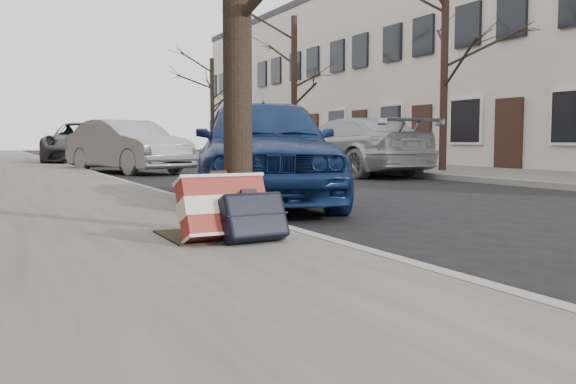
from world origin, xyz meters
name	(u,v)px	position (x,y,z in m)	size (l,w,h in m)	color
ground	(506,255)	(0.00, 0.00, 0.00)	(120.00, 120.00, 0.00)	black
far_sidewalk	(357,165)	(7.80, 15.00, 0.06)	(4.00, 70.00, 0.12)	slate
house_far	(462,71)	(13.15, 16.00, 3.60)	(6.70, 40.00, 7.20)	beige
dirt_patch	(216,235)	(-2.00, 1.20, 0.13)	(0.85, 0.85, 0.01)	black
suitcase_red	(224,208)	(-2.05, 0.88, 0.38)	(0.67, 0.19, 0.49)	maroon
suitcase_navy	(253,217)	(-1.86, 0.73, 0.32)	(0.51, 0.17, 0.37)	black
car_near_front	(262,150)	(-0.18, 4.51, 0.77)	(1.83, 4.55, 1.55)	navy
car_near_mid	(128,146)	(-0.11, 14.18, 0.74)	(1.56, 4.46, 1.47)	#9C9DA3
car_near_back	(84,143)	(-0.29, 21.40, 0.79)	(2.64, 5.72, 1.59)	#3B3A40
car_far_front	(350,147)	(4.91, 10.60, 0.73)	(2.06, 5.06, 1.47)	#ACADB3
car_far_back	(234,147)	(4.58, 18.30, 0.66)	(1.57, 3.89, 1.33)	maroon
tree_far_a	(444,66)	(7.20, 9.72, 2.84)	(0.20, 0.20, 5.45)	black
tree_far_b	(294,89)	(7.20, 18.67, 2.89)	(0.24, 0.24, 5.54)	black
tree_far_c	(212,107)	(7.20, 28.49, 2.65)	(0.22, 0.22, 5.06)	black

